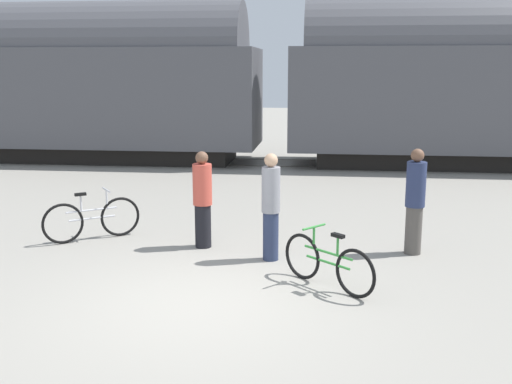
# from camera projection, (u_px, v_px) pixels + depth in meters

# --- Properties ---
(ground_plane) EXTENTS (80.00, 80.00, 0.00)m
(ground_plane) POSITION_uv_depth(u_px,v_px,m) (198.00, 302.00, 8.06)
(ground_plane) COLOR gray
(freight_train) EXTENTS (23.42, 3.19, 5.24)m
(freight_train) POSITION_uv_depth(u_px,v_px,m) (274.00, 80.00, 19.34)
(freight_train) COLOR black
(freight_train) RESTS_ON ground_plane
(rail_near) EXTENTS (35.42, 0.07, 0.01)m
(rail_near) POSITION_uv_depth(u_px,v_px,m) (272.00, 166.00, 19.19)
(rail_near) COLOR #4C4238
(rail_near) RESTS_ON ground_plane
(rail_far) EXTENTS (35.42, 0.07, 0.01)m
(rail_far) POSITION_uv_depth(u_px,v_px,m) (275.00, 159.00, 20.59)
(rail_far) COLOR #4C4238
(rail_far) RESTS_ON ground_plane
(bicycle_green) EXTENTS (1.30, 1.18, 0.86)m
(bicycle_green) POSITION_uv_depth(u_px,v_px,m) (328.00, 263.00, 8.54)
(bicycle_green) COLOR black
(bicycle_green) RESTS_ON ground_plane
(bicycle_silver) EXTENTS (1.48, 1.09, 0.92)m
(bicycle_silver) POSITION_uv_depth(u_px,v_px,m) (92.00, 219.00, 10.93)
(bicycle_silver) COLOR black
(bicycle_silver) RESTS_ON ground_plane
(person_in_red) EXTENTS (0.33, 0.33, 1.70)m
(person_in_red) POSITION_uv_depth(u_px,v_px,m) (203.00, 200.00, 10.40)
(person_in_red) COLOR black
(person_in_red) RESTS_ON ground_plane
(person_in_grey) EXTENTS (0.30, 0.30, 1.77)m
(person_in_grey) POSITION_uv_depth(u_px,v_px,m) (271.00, 206.00, 9.69)
(person_in_grey) COLOR #283351
(person_in_grey) RESTS_ON ground_plane
(person_in_navy) EXTENTS (0.33, 0.33, 1.80)m
(person_in_navy) POSITION_uv_depth(u_px,v_px,m) (415.00, 201.00, 10.01)
(person_in_navy) COLOR #514C47
(person_in_navy) RESTS_ON ground_plane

